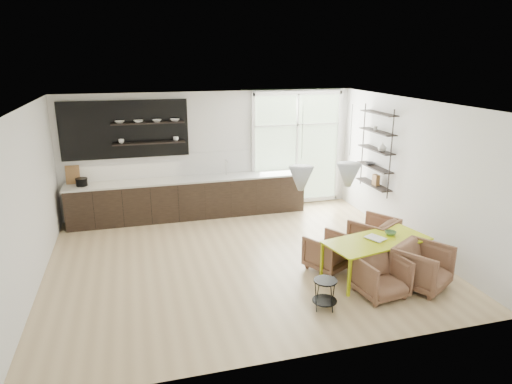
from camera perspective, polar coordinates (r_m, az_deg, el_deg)
name	(u,v)px	position (r m, az deg, el deg)	size (l,w,h in m)	color
room	(256,169)	(9.33, -0.01, 2.87)	(7.02, 6.01, 2.91)	#D6BA89
kitchen_run	(186,193)	(10.84, -8.79, -0.08)	(5.54, 0.69, 2.75)	black
right_shelving	(376,152)	(10.43, 14.82, 4.86)	(0.26, 1.22, 1.90)	black
dining_table	(377,242)	(8.14, 14.88, -6.08)	(1.96, 1.19, 0.67)	#B3C50D
armchair_back_left	(328,252)	(8.33, 8.99, -7.42)	(0.68, 0.70, 0.64)	brown
armchair_back_right	(373,236)	(9.13, 14.45, -5.29)	(0.76, 0.79, 0.72)	brown
armchair_front_left	(381,276)	(7.62, 15.35, -10.14)	(0.71, 0.73, 0.66)	brown
armchair_front_right	(423,267)	(8.06, 20.11, -8.78)	(0.78, 0.81, 0.73)	brown
wire_stool	(325,290)	(7.09, 8.63, -12.04)	(0.38, 0.38, 0.48)	black
table_book	(371,240)	(8.04, 14.19, -5.84)	(0.24, 0.32, 0.03)	white
table_bowl	(391,233)	(8.39, 16.47, -4.94)	(0.20, 0.20, 0.06)	#4E7A44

